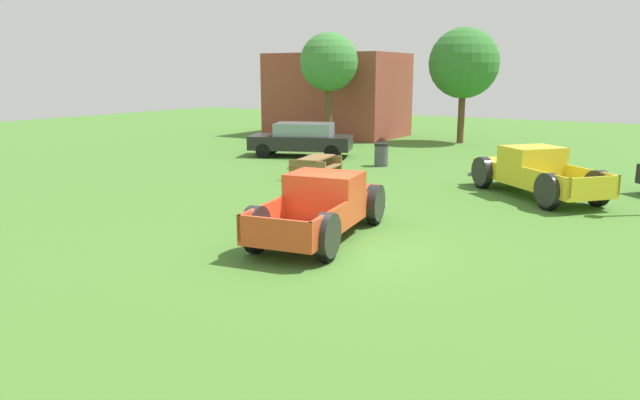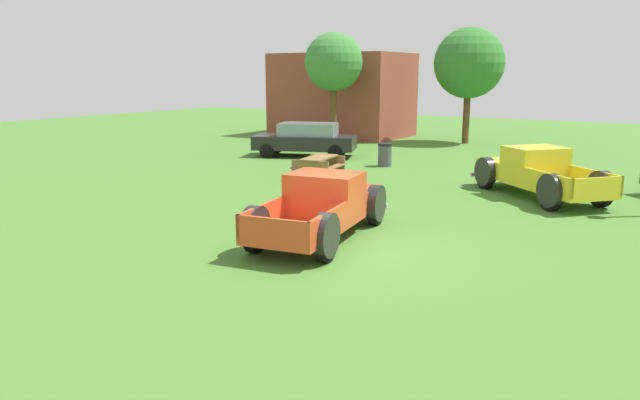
% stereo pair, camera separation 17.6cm
% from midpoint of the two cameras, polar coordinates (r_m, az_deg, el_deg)
% --- Properties ---
extents(ground_plane, '(80.00, 80.00, 0.00)m').
position_cam_midpoint_polar(ground_plane, '(12.82, 2.02, -4.89)').
color(ground_plane, '#477A2D').
extents(pickup_truck_foreground, '(2.55, 5.08, 1.49)m').
position_cam_midpoint_polar(pickup_truck_foreground, '(13.92, 0.19, -0.48)').
color(pickup_truck_foreground, '#D14723').
rests_on(pickup_truck_foreground, ground_plane).
extents(pickup_truck_behind_left, '(4.91, 4.64, 1.53)m').
position_cam_midpoint_polar(pickup_truck_behind_left, '(19.62, 19.38, 2.59)').
color(pickup_truck_behind_left, yellow).
rests_on(pickup_truck_behind_left, ground_plane).
extents(sedan_distant_a, '(4.97, 3.44, 1.54)m').
position_cam_midpoint_polar(sedan_distant_a, '(27.18, -1.96, 5.92)').
color(sedan_distant_a, black).
rests_on(sedan_distant_a, ground_plane).
extents(picnic_table, '(1.75, 2.01, 0.78)m').
position_cam_midpoint_polar(picnic_table, '(21.52, -0.62, 3.44)').
color(picnic_table, olive).
rests_on(picnic_table, ground_plane).
extents(trash_can, '(0.59, 0.59, 0.95)m').
position_cam_midpoint_polar(trash_can, '(24.44, 5.74, 4.39)').
color(trash_can, '#4C4C51').
rests_on(trash_can, ground_plane).
extents(oak_tree_east, '(3.03, 3.03, 5.86)m').
position_cam_midpoint_polar(oak_tree_east, '(31.56, 0.70, 13.15)').
color(oak_tree_east, brown).
rests_on(oak_tree_east, ground_plane).
extents(oak_tree_west, '(3.75, 3.75, 6.16)m').
position_cam_midpoint_polar(oak_tree_west, '(33.23, 13.58, 12.71)').
color(oak_tree_west, brown).
rests_on(oak_tree_west, ground_plane).
extents(brick_pavilion, '(7.68, 5.14, 4.91)m').
position_cam_midpoint_polar(brick_pavilion, '(36.37, 1.52, 10.11)').
color(brick_pavilion, brown).
rests_on(brick_pavilion, ground_plane).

